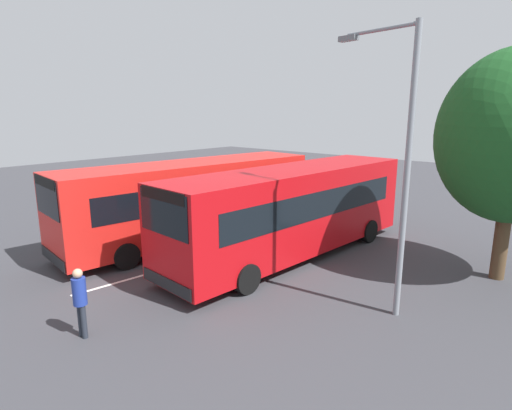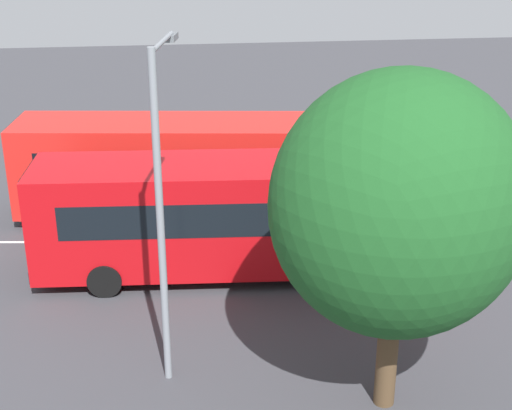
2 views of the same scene
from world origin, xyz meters
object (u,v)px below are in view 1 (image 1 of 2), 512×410
Objects in this scene: bus_center_left at (292,209)px; street_lamp at (400,154)px; bus_far_left at (191,198)px; pedestrian at (80,297)px.

street_lamp reaches higher than bus_center_left.
bus_far_left is 1.52× the size of street_lamp.
bus_center_left is (-1.20, 4.19, 0.00)m from bus_far_left.
bus_far_left is 4.36m from bus_center_left.
street_lamp reaches higher than pedestrian.
bus_center_left is at bearing 113.00° from bus_far_left.
bus_center_left is 7.94m from pedestrian.
bus_far_left is at bearing 30.80° from pedestrian.
bus_center_left is at bearing -10.55° from street_lamp.
bus_far_left is 7.77m from pedestrian.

